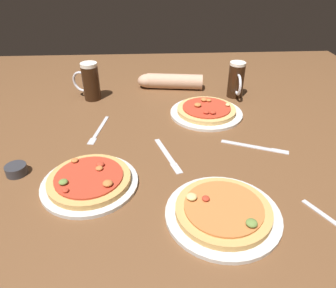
{
  "coord_description": "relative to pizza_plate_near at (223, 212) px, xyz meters",
  "views": [
    {
      "loc": [
        -0.05,
        -0.95,
        0.62
      ],
      "look_at": [
        0.0,
        0.0,
        0.02
      ],
      "focal_mm": 33.46,
      "sensor_mm": 36.0,
      "label": 1
    }
  ],
  "objects": [
    {
      "name": "ramekin_sauce",
      "position": [
        -0.62,
        0.22,
        0.0
      ],
      "size": [
        0.07,
        0.07,
        0.03
      ],
      "primitive_type": "cylinder",
      "color": "#333338",
      "rests_on": "ground_plane"
    },
    {
      "name": "knife_spare",
      "position": [
        -0.13,
        0.3,
        -0.01
      ],
      "size": [
        0.09,
        0.22,
        0.01
      ],
      "color": "silver",
      "rests_on": "ground_plane"
    },
    {
      "name": "pizza_plate_far",
      "position": [
        0.05,
        0.61,
        0.0
      ],
      "size": [
        0.31,
        0.31,
        0.05
      ],
      "color": "silver",
      "rests_on": "ground_plane"
    },
    {
      "name": "beer_mug_amber",
      "position": [
        0.22,
        0.79,
        0.07
      ],
      "size": [
        0.08,
        0.14,
        0.17
      ],
      "color": "black",
      "rests_on": "ground_plane"
    },
    {
      "name": "diner_arm",
      "position": [
        -0.1,
        0.92,
        0.02
      ],
      "size": [
        0.33,
        0.12,
        0.08
      ],
      "color": "tan",
      "rests_on": "ground_plane"
    },
    {
      "name": "ground_plane",
      "position": [
        -0.13,
        0.34,
        -0.03
      ],
      "size": [
        2.4,
        2.4,
        0.03
      ],
      "primitive_type": "cube",
      "color": "brown"
    },
    {
      "name": "pizza_plate_near",
      "position": [
        0.0,
        0.0,
        0.0
      ],
      "size": [
        0.31,
        0.31,
        0.05
      ],
      "color": "silver",
      "rests_on": "ground_plane"
    },
    {
      "name": "pizza_plate_side",
      "position": [
        -0.38,
        0.15,
        0.0
      ],
      "size": [
        0.3,
        0.3,
        0.05
      ],
      "color": "silver",
      "rests_on": "ground_plane"
    },
    {
      "name": "knife_right",
      "position": [
        0.19,
        0.34,
        -0.01
      ],
      "size": [
        0.23,
        0.12,
        0.01
      ],
      "color": "silver",
      "rests_on": "ground_plane"
    },
    {
      "name": "beer_mug_dark",
      "position": [
        -0.47,
        0.81,
        0.07
      ],
      "size": [
        0.13,
        0.09,
        0.18
      ],
      "color": "black",
      "rests_on": "ground_plane"
    },
    {
      "name": "fork_left",
      "position": [
        -0.4,
        0.49,
        -0.01
      ],
      "size": [
        0.06,
        0.22,
        0.01
      ],
      "color": "silver",
      "rests_on": "ground_plane"
    }
  ]
}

